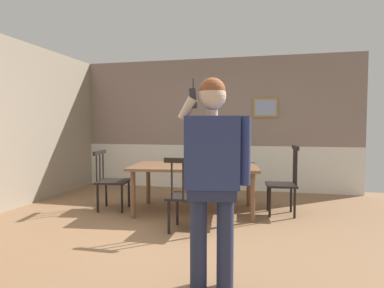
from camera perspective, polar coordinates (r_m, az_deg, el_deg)
The scene contains 8 objects.
ground_plane at distance 4.12m, azimuth -3.31°, elevation -15.72°, with size 6.79×6.79×0.00m, color #846042.
room_back_partition at distance 6.91m, azimuth 3.98°, elevation 3.02°, with size 5.80×0.17×2.72m.
dining_table at distance 5.05m, azimuth 0.50°, elevation -4.49°, with size 2.01×1.30×0.73m.
chair_near_window at distance 4.17m, azimuth -0.92°, elevation -8.88°, with size 0.47×0.47×0.95m.
chair_by_doorway at distance 5.39m, azimuth -13.86°, elevation -6.12°, with size 0.54×0.54×0.94m.
chair_at_table_head at distance 5.12m, azimuth 15.66°, elevation -6.45°, with size 0.47×0.47×1.04m.
chair_opposite_corner at distance 6.00m, azimuth 1.39°, elevation -4.85°, with size 0.58×0.58×1.03m.
person_figure at distance 2.68m, azimuth 3.64°, elevation -3.97°, with size 0.59×0.31×1.72m.
Camera 1 is at (1.11, -3.73, 1.34)m, focal length 30.71 mm.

